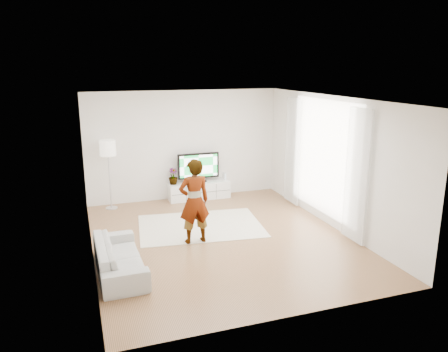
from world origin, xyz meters
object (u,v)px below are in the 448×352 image
object	(u,v)px
media_console	(199,190)
television	(198,166)
rug	(200,226)
player	(194,201)
floor_lamp	(108,151)
sofa	(119,257)

from	to	relation	value
media_console	television	size ratio (longest dim) A/B	1.47
rug	player	xyz separation A→B (m)	(-0.35, -0.83, 0.85)
television	floor_lamp	bearing A→B (deg)	-177.27
sofa	floor_lamp	xyz separation A→B (m)	(0.16, 3.51, 1.16)
media_console	rug	bearing A→B (deg)	-105.05
media_console	floor_lamp	size ratio (longest dim) A/B	0.95
sofa	floor_lamp	size ratio (longest dim) A/B	1.10
media_console	television	bearing A→B (deg)	90.00
media_console	player	xyz separation A→B (m)	(-0.88, -2.78, 0.63)
media_console	floor_lamp	world-z (taller)	floor_lamp
media_console	floor_lamp	distance (m)	2.56
media_console	sofa	distance (m)	4.32
media_console	player	size ratio (longest dim) A/B	0.95
player	sofa	xyz separation A→B (m)	(-1.54, -0.80, -0.58)
sofa	floor_lamp	distance (m)	3.70
rug	player	bearing A→B (deg)	-112.95
player	floor_lamp	world-z (taller)	player
player	sofa	world-z (taller)	player
floor_lamp	rug	bearing A→B (deg)	-47.44
media_console	television	world-z (taller)	television
television	player	size ratio (longest dim) A/B	0.65
television	sofa	world-z (taller)	television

